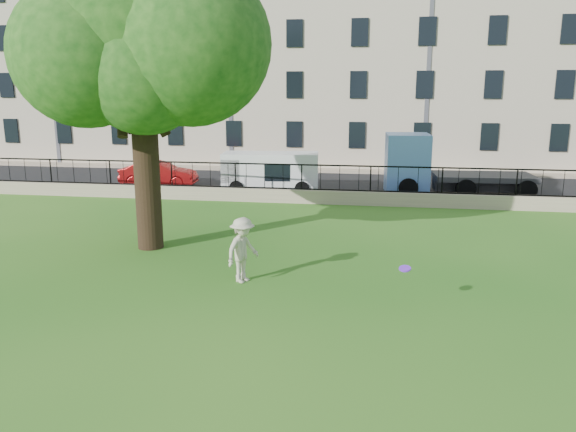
% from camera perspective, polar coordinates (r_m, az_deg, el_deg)
% --- Properties ---
extents(ground, '(120.00, 120.00, 0.00)m').
position_cam_1_polar(ground, '(13.56, -5.72, -8.57)').
color(ground, '#1F6217').
rests_on(ground, ground).
extents(retaining_wall, '(50.00, 0.40, 0.60)m').
position_cam_1_polar(retaining_wall, '(24.85, 1.39, 2.02)').
color(retaining_wall, gray).
rests_on(retaining_wall, ground).
extents(iron_railing, '(50.00, 0.05, 1.13)m').
position_cam_1_polar(iron_railing, '(24.71, 1.40, 3.97)').
color(iron_railing, black).
rests_on(iron_railing, retaining_wall).
extents(street, '(60.00, 9.00, 0.01)m').
position_cam_1_polar(street, '(29.49, 2.65, 3.13)').
color(street, black).
rests_on(street, ground).
extents(sidewalk, '(60.00, 1.40, 0.12)m').
position_cam_1_polar(sidewalk, '(34.59, 3.66, 4.63)').
color(sidewalk, gray).
rests_on(sidewalk, ground).
extents(building_row, '(56.40, 10.40, 13.80)m').
position_cam_1_polar(building_row, '(39.95, 4.65, 15.55)').
color(building_row, '#BDB296').
rests_on(building_row, ground).
extents(tree, '(8.15, 6.35, 10.14)m').
position_cam_1_polar(tree, '(17.95, -15.23, 18.16)').
color(tree, black).
rests_on(tree, ground).
extents(man, '(1.07, 1.28, 1.72)m').
position_cam_1_polar(man, '(14.57, -4.63, -3.46)').
color(man, beige).
rests_on(man, ground).
extents(frisbee, '(0.34, 0.33, 0.12)m').
position_cam_1_polar(frisbee, '(12.86, 11.79, -5.24)').
color(frisbee, '#7629EC').
extents(red_sedan, '(4.00, 1.67, 1.29)m').
position_cam_1_polar(red_sedan, '(29.91, -13.00, 4.19)').
color(red_sedan, '#B61618').
rests_on(red_sedan, street).
extents(white_van, '(4.76, 2.25, 1.93)m').
position_cam_1_polar(white_van, '(27.38, -1.78, 4.43)').
color(white_van, white).
rests_on(white_van, street).
extents(blue_truck, '(6.93, 2.78, 2.86)m').
position_cam_1_polar(blue_truck, '(28.05, 16.89, 5.04)').
color(blue_truck, '#5D8DD9').
rests_on(blue_truck, street).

